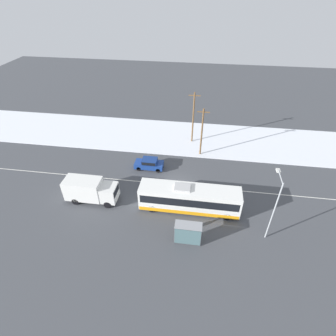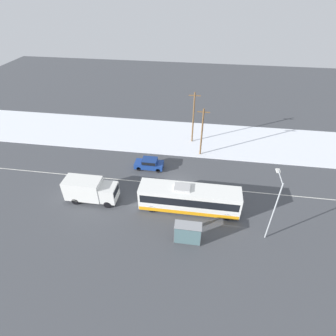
{
  "view_description": "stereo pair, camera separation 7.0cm",
  "coord_description": "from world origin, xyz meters",
  "views": [
    {
      "loc": [
        2.69,
        -26.62,
        22.73
      ],
      "look_at": [
        -1.39,
        1.73,
        1.4
      ],
      "focal_mm": 28.0,
      "sensor_mm": 36.0,
      "label": 1
    },
    {
      "loc": [
        2.76,
        -26.61,
        22.73
      ],
      "look_at": [
        -1.39,
        1.73,
        1.4
      ],
      "focal_mm": 28.0,
      "sensor_mm": 36.0,
      "label": 2
    }
  ],
  "objects": [
    {
      "name": "pedestrian_at_stop",
      "position": [
        1.72,
        -7.75,
        0.98
      ],
      "size": [
        0.58,
        0.26,
        1.6
      ],
      "color": "#23232D",
      "rests_on": "ground_plane"
    },
    {
      "name": "city_bus",
      "position": [
        1.97,
        -4.12,
        1.64
      ],
      "size": [
        11.69,
        2.57,
        3.35
      ],
      "color": "white",
      "rests_on": "ground_plane"
    },
    {
      "name": "bus_shelter",
      "position": [
        2.22,
        -9.1,
        1.67
      ],
      "size": [
        2.77,
        1.2,
        2.4
      ],
      "color": "gray",
      "rests_on": "ground_plane"
    },
    {
      "name": "utility_pole_snowlot",
      "position": [
        1.23,
        11.54,
        4.45
      ],
      "size": [
        1.8,
        0.24,
        8.52
      ],
      "color": "brown",
      "rests_on": "ground_plane"
    },
    {
      "name": "snow_lot",
      "position": [
        0.0,
        12.59,
        0.06
      ],
      "size": [
        80.0,
        11.35,
        0.12
      ],
      "color": "silver",
      "rests_on": "ground_plane"
    },
    {
      "name": "streetlamp",
      "position": [
        10.43,
        -6.73,
        4.75
      ],
      "size": [
        0.36,
        2.56,
        7.54
      ],
      "color": "#9EA3A8",
      "rests_on": "ground_plane"
    },
    {
      "name": "utility_pole_roadside",
      "position": [
        2.77,
        7.83,
        4.0
      ],
      "size": [
        1.8,
        0.24,
        7.64
      ],
      "color": "brown",
      "rests_on": "ground_plane"
    },
    {
      "name": "sedan_car",
      "position": [
        -4.32,
        3.2,
        0.84
      ],
      "size": [
        4.1,
        1.8,
        1.56
      ],
      "rotation": [
        0.0,
        0.0,
        3.14
      ],
      "color": "navy",
      "rests_on": "ground_plane"
    },
    {
      "name": "box_truck",
      "position": [
        -10.09,
        -4.33,
        1.67
      ],
      "size": [
        6.33,
        2.3,
        3.05
      ],
      "color": "silver",
      "rests_on": "ground_plane"
    },
    {
      "name": "lane_marking_center",
      "position": [
        0.0,
        0.0,
        0.0
      ],
      "size": [
        60.0,
        0.12,
        0.0
      ],
      "color": "silver",
      "rests_on": "ground_plane"
    },
    {
      "name": "ground_plane",
      "position": [
        0.0,
        0.0,
        0.0
      ],
      "size": [
        120.0,
        120.0,
        0.0
      ],
      "primitive_type": "plane",
      "color": "#424449"
    }
  ]
}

